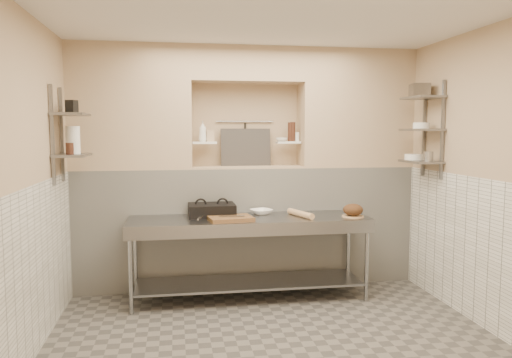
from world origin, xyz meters
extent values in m
cube|color=#625D57|center=(0.00, 0.00, -0.05)|extent=(4.00, 3.90, 0.10)
cube|color=silver|center=(0.00, 0.00, 2.85)|extent=(4.00, 3.90, 0.10)
cube|color=tan|center=(-2.05, 0.00, 1.40)|extent=(0.10, 3.90, 2.80)
cube|color=tan|center=(2.05, 0.00, 1.40)|extent=(0.10, 3.90, 2.80)
cube|color=tan|center=(0.00, 2.00, 1.40)|extent=(4.00, 0.10, 2.80)
cube|color=tan|center=(0.00, -2.00, 1.40)|extent=(4.00, 0.10, 2.80)
cube|color=white|center=(0.00, 1.75, 0.70)|extent=(4.00, 0.40, 1.40)
cube|color=tan|center=(0.00, 1.75, 1.41)|extent=(1.30, 0.40, 0.02)
cube|color=tan|center=(-1.33, 1.75, 2.10)|extent=(1.35, 0.40, 1.40)
cube|color=tan|center=(1.33, 1.75, 2.10)|extent=(1.35, 0.40, 1.40)
cube|color=tan|center=(0.00, 1.75, 2.60)|extent=(1.30, 0.40, 0.40)
cube|color=white|center=(-1.99, 0.00, 0.70)|extent=(0.02, 3.90, 1.40)
cube|color=white|center=(1.99, 0.00, 0.70)|extent=(0.02, 3.90, 1.40)
cube|color=white|center=(-0.50, 1.75, 1.70)|extent=(0.28, 0.16, 0.02)
cube|color=white|center=(0.50, 1.75, 1.70)|extent=(0.28, 0.16, 0.02)
cylinder|color=gray|center=(0.00, 1.92, 1.95)|extent=(0.70, 0.02, 0.02)
cylinder|color=black|center=(0.00, 1.90, 1.78)|extent=(0.02, 0.02, 0.30)
cube|color=#383330|center=(0.00, 1.85, 1.64)|extent=(0.60, 0.08, 0.45)
cube|color=slate|center=(-1.98, 1.25, 1.80)|extent=(0.03, 0.03, 0.95)
cube|color=slate|center=(-1.98, 0.85, 1.80)|extent=(0.03, 0.03, 0.95)
cube|color=slate|center=(-1.84, 1.05, 1.60)|extent=(0.30, 0.50, 0.02)
cube|color=slate|center=(-1.84, 1.05, 2.00)|extent=(0.30, 0.50, 0.03)
cube|color=slate|center=(1.98, 1.25, 1.85)|extent=(0.03, 0.03, 1.05)
cube|color=slate|center=(1.98, 0.85, 1.85)|extent=(0.03, 0.03, 1.05)
cube|color=slate|center=(1.84, 1.05, 1.50)|extent=(0.30, 0.50, 0.02)
cube|color=slate|center=(1.84, 1.05, 1.85)|extent=(0.30, 0.50, 0.02)
cube|color=slate|center=(1.84, 1.05, 2.20)|extent=(0.30, 0.50, 0.03)
cube|color=gray|center=(-0.06, 1.20, 0.88)|extent=(2.60, 0.70, 0.04)
cube|color=gray|center=(-0.06, 1.20, 0.18)|extent=(2.45, 0.60, 0.03)
cube|color=gray|center=(-0.06, 0.87, 0.82)|extent=(2.60, 0.02, 0.12)
cylinder|color=gray|center=(-1.30, 0.91, 0.43)|extent=(0.04, 0.04, 0.86)
cylinder|color=gray|center=(-1.30, 1.49, 0.43)|extent=(0.04, 0.04, 0.86)
cylinder|color=gray|center=(1.18, 0.91, 0.43)|extent=(0.04, 0.04, 0.86)
cylinder|color=gray|center=(1.18, 1.49, 0.43)|extent=(0.04, 0.04, 0.86)
cube|color=black|center=(-0.45, 1.34, 0.95)|extent=(0.51, 0.37, 0.09)
cube|color=black|center=(-0.45, 1.34, 1.01)|extent=(0.51, 0.37, 0.05)
cube|color=brown|center=(-0.27, 1.06, 0.92)|extent=(0.49, 0.38, 0.04)
cube|color=gray|center=(-0.26, 1.05, 0.95)|extent=(0.27, 0.06, 0.01)
cylinder|color=gray|center=(-0.59, 0.97, 0.96)|extent=(0.08, 0.23, 0.02)
imported|color=white|center=(0.11, 1.39, 0.93)|extent=(0.31, 0.31, 0.06)
cylinder|color=tan|center=(0.51, 1.16, 0.93)|extent=(0.21, 0.44, 0.07)
cylinder|color=tan|center=(1.07, 1.06, 0.91)|extent=(0.24, 0.24, 0.01)
ellipsoid|color=#4C2D19|center=(1.07, 1.06, 0.98)|extent=(0.22, 0.22, 0.13)
imported|color=white|center=(-0.52, 1.75, 1.83)|extent=(0.10, 0.10, 0.24)
cube|color=tan|center=(-0.43, 1.77, 1.78)|extent=(0.09, 0.09, 0.13)
imported|color=white|center=(0.41, 1.72, 1.73)|extent=(0.17, 0.17, 0.04)
cylinder|color=#381D14|center=(0.55, 1.74, 1.83)|extent=(0.06, 0.06, 0.23)
cylinder|color=#381D14|center=(0.52, 1.74, 1.82)|extent=(0.06, 0.06, 0.22)
cylinder|color=white|center=(0.61, 1.76, 1.77)|extent=(0.06, 0.06, 0.11)
cylinder|color=white|center=(-1.84, 1.10, 1.75)|extent=(0.14, 0.14, 0.27)
cylinder|color=#381D14|center=(-1.84, 0.94, 1.67)|extent=(0.08, 0.08, 0.11)
cube|color=black|center=(-1.84, 1.10, 2.08)|extent=(0.12, 0.12, 0.13)
cylinder|color=white|center=(1.84, 1.21, 1.54)|extent=(0.21, 0.21, 0.06)
cylinder|color=gray|center=(1.84, 0.89, 1.57)|extent=(0.11, 0.11, 0.11)
cylinder|color=white|center=(1.84, 1.06, 1.90)|extent=(0.18, 0.18, 0.07)
cube|color=gray|center=(1.84, 1.13, 2.28)|extent=(0.23, 0.26, 0.14)
camera|label=1|loc=(-0.83, -4.09, 1.85)|focal=35.00mm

